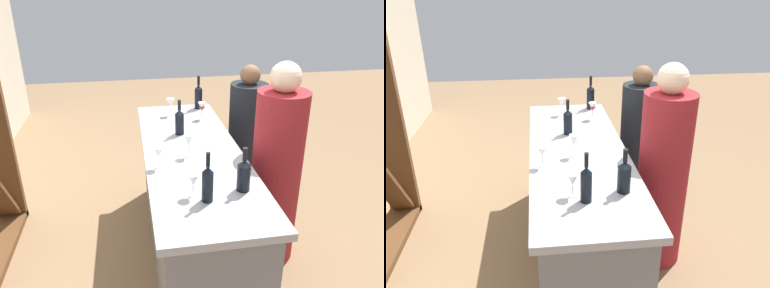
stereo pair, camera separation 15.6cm
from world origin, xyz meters
The scene contains 13 objects.
ground_plane centered at (0.00, 0.00, 0.00)m, with size 12.00×12.00×0.00m, color #846647.
bar_counter centered at (0.00, 0.00, 0.49)m, with size 2.18×0.73×0.96m.
wine_bottle_leftmost_near_black centered at (-0.71, 0.03, 1.08)m, with size 0.07×0.07×0.31m.
wine_bottle_second_left_near_black centered at (-0.63, -0.21, 1.07)m, with size 0.08×0.08×0.29m.
wine_bottle_center_near_black centered at (0.33, 0.05, 1.07)m, with size 0.07×0.07×0.30m.
wine_bottle_second_right_near_black centered at (0.96, -0.23, 1.09)m, with size 0.08×0.08×0.33m.
wine_glass_near_left centered at (0.66, -0.21, 1.07)m, with size 0.07×0.07×0.16m.
wine_glass_near_center centered at (-0.09, 0.04, 1.08)m, with size 0.07×0.07×0.16m.
wine_glass_near_right centered at (0.81, 0.06, 1.08)m, with size 0.07×0.07×0.16m.
wine_glass_far_left centered at (-0.64, 0.10, 1.06)m, with size 0.07×0.07×0.15m.
wine_glass_far_center centered at (-0.24, 0.27, 1.07)m, with size 0.07×0.07×0.15m.
person_left_guest centered at (0.86, -0.72, 0.64)m, with size 0.39×0.39×1.40m.
person_center_guest centered at (-0.11, -0.65, 0.75)m, with size 0.42×0.42×1.64m.
Camera 2 is at (-2.56, 0.29, 2.17)m, focal length 35.04 mm.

